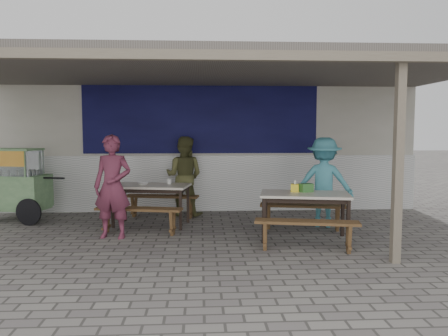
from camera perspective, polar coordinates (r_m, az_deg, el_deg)
ground at (r=6.65m, az=-1.16°, el=-10.26°), size 60.00×60.00×0.00m
back_wall at (r=9.99m, az=-1.88°, el=4.82°), size 9.00×1.28×3.50m
warung_roof at (r=7.38m, az=-1.31°, el=12.51°), size 9.00×4.21×2.81m
table_left at (r=8.10m, az=-9.49°, el=-2.72°), size 1.47×0.97×0.75m
bench_left_street at (r=7.49m, az=-11.06°, el=-5.97°), size 1.48×0.55×0.45m
bench_left_wall at (r=8.83m, az=-8.10°, el=-4.27°), size 1.48×0.55×0.45m
table_right at (r=7.06m, az=10.51°, el=-3.87°), size 1.51×1.01×0.75m
bench_right_street at (r=6.44m, az=10.74°, el=-7.76°), size 1.51×0.56×0.45m
bench_right_wall at (r=7.80m, az=10.25°, el=-5.52°), size 1.51×0.56×0.45m
vendor_cart at (r=9.28m, az=-25.70°, el=-1.63°), size 1.80×0.96×1.40m
patron_street_side at (r=7.27m, az=-14.34°, el=-2.36°), size 0.67×0.49×1.68m
patron_wall_side at (r=8.95m, az=-5.23°, el=-1.06°), size 0.93×0.81×1.62m
patron_right_table at (r=8.09m, az=12.92°, el=-1.82°), size 1.18×0.89×1.62m
tissue_box at (r=7.17m, az=9.25°, el=-2.58°), size 0.16×0.16×0.13m
donation_box at (r=7.18m, az=10.67°, el=-2.55°), size 0.24×0.20×0.14m
condiment_jar at (r=8.16m, az=-7.17°, el=-1.76°), size 0.08×0.08×0.09m
condiment_bowl at (r=8.12m, az=-10.55°, el=-1.98°), size 0.28×0.28×0.05m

